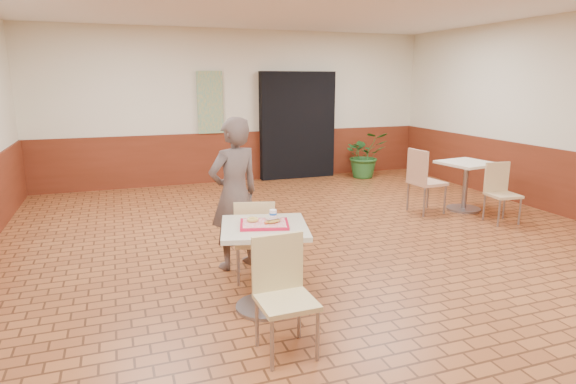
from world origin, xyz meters
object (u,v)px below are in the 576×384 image
object	(u,v)px
potted_plant	(365,155)
customer	(234,194)
serving_tray	(264,224)
paper_cup	(273,214)
chair_second_front	(500,189)
chair_main_back	(255,236)
long_john_donut	(273,221)
chair_second_left	(423,178)
chair_main_front	(283,288)
main_table	(265,253)
ring_donut	(253,220)
second_table	(466,178)

from	to	relation	value
potted_plant	customer	bearing A→B (deg)	-133.45
serving_tray	paper_cup	size ratio (longest dim) A/B	5.07
customer	chair_second_front	distance (m)	4.10
chair_main_back	long_john_donut	distance (m)	0.73
serving_tray	chair_second_left	size ratio (longest dim) A/B	0.42
potted_plant	chair_main_front	bearing A→B (deg)	-123.65
main_table	ring_donut	world-z (taller)	ring_donut
main_table	chair_main_back	distance (m)	0.62
chair_main_back	second_table	distance (m)	4.23
customer	main_table	bearing A→B (deg)	71.73
long_john_donut	potted_plant	world-z (taller)	potted_plant
paper_cup	chair_main_front	bearing A→B (deg)	-102.86
serving_tray	chair_second_front	bearing A→B (deg)	20.43
chair_main_front	chair_second_front	world-z (taller)	chair_main_front
potted_plant	chair_second_front	bearing A→B (deg)	-85.22
ring_donut	paper_cup	world-z (taller)	paper_cup
serving_tray	potted_plant	bearing A→B (deg)	53.37
serving_tray	long_john_donut	distance (m)	0.08
paper_cup	chair_second_left	size ratio (longest dim) A/B	0.08
main_table	chair_second_front	size ratio (longest dim) A/B	0.91
chair_main_back	main_table	bearing A→B (deg)	97.10
chair_second_front	chair_main_front	bearing A→B (deg)	-145.67
potted_plant	chair_second_left	bearing A→B (deg)	-100.25
second_table	customer	bearing A→B (deg)	-164.44
customer	paper_cup	size ratio (longest dim) A/B	19.94
customer	second_table	bearing A→B (deg)	176.77
chair_main_back	customer	xyz separation A→B (m)	(-0.09, 0.47, 0.34)
ring_donut	chair_second_left	bearing A→B (deg)	33.35
long_john_donut	paper_cup	bearing A→B (deg)	70.24
long_john_donut	customer	bearing A→B (deg)	93.84
long_john_donut	chair_second_front	size ratio (longest dim) A/B	0.19
serving_tray	second_table	size ratio (longest dim) A/B	0.54
serving_tray	chair_second_left	distance (m)	3.98
ring_donut	chair_second_front	bearing A→B (deg)	19.12
chair_main_back	chair_second_front	bearing A→B (deg)	-152.77
second_table	chair_second_front	bearing A→B (deg)	-85.47
customer	long_john_donut	world-z (taller)	customer
second_table	potted_plant	distance (m)	2.87
main_table	chair_second_left	distance (m)	3.97
chair_main_front	chair_second_left	bearing A→B (deg)	40.16
customer	paper_cup	xyz separation A→B (m)	(0.12, -0.98, 0.03)
chair_main_front	ring_donut	bearing A→B (deg)	89.71
chair_second_left	chair_main_back	bearing A→B (deg)	113.49
main_table	second_table	distance (m)	4.56
ring_donut	paper_cup	size ratio (longest dim) A/B	1.28
ring_donut	potted_plant	distance (m)	6.30
serving_tray	ring_donut	xyz separation A→B (m)	(-0.09, 0.07, 0.03)
chair_main_front	paper_cup	bearing A→B (deg)	75.55
chair_main_back	chair_second_front	size ratio (longest dim) A/B	1.01
chair_main_front	paper_cup	xyz separation A→B (m)	(0.18, 0.79, 0.36)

